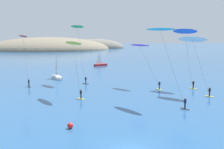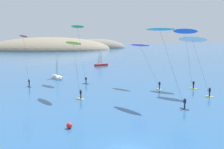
# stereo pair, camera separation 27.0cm
# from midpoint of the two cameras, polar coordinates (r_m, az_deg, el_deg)

# --- Properties ---
(headland_island) EXTENTS (101.84, 55.29, 17.84)m
(headland_island) POSITION_cam_midpoint_polar(r_m,az_deg,el_deg) (206.03, -10.93, 5.00)
(headland_island) COLOR #7A705B
(headland_island) RESTS_ON ground
(sailboat_near) EXTENTS (2.71, 5.93, 5.70)m
(sailboat_near) POSITION_cam_midpoint_polar(r_m,az_deg,el_deg) (69.99, -10.86, -0.37)
(sailboat_near) COLOR white
(sailboat_near) RESTS_ON ground
(sailboat_far) EXTENTS (5.72, 3.56, 5.70)m
(sailboat_far) POSITION_cam_midpoint_polar(r_m,az_deg,el_deg) (97.62, -2.00, 2.16)
(sailboat_far) COLOR #B22323
(sailboat_far) RESTS_ON ground
(kitesurfer_green) EXTENTS (4.05, 5.80, 12.93)m
(kitesurfer_green) POSITION_cam_midpoint_polar(r_m,az_deg,el_deg) (63.65, -6.79, 8.72)
(kitesurfer_green) COLOR #2D2D33
(kitesurfer_green) RESTS_ON ground
(kitesurfer_red) EXTENTS (3.04, 6.20, 10.78)m
(kitesurfer_red) POSITION_cam_midpoint_polar(r_m,az_deg,el_deg) (62.55, -17.36, 6.56)
(kitesurfer_red) COLOR #2D2D33
(kitesurfer_red) RESTS_ON ground
(kitesurfer_blue) EXTENTS (4.55, 4.69, 12.04)m
(kitesurfer_blue) POSITION_cam_midpoint_polar(r_m,az_deg,el_deg) (58.57, 14.88, 7.73)
(kitesurfer_blue) COLOR yellow
(kitesurfer_blue) RESTS_ON ground
(kitesurfer_purple) EXTENTS (5.33, 7.13, 8.91)m
(kitesurfer_purple) POSITION_cam_midpoint_polar(r_m,az_deg,el_deg) (58.24, 6.18, 5.14)
(kitesurfer_purple) COLOR yellow
(kitesurfer_purple) RESTS_ON ground
(kitesurfer_white) EXTENTS (5.03, 6.19, 10.55)m
(kitesurfer_white) POSITION_cam_midpoint_polar(r_m,az_deg,el_deg) (52.52, 16.40, 6.18)
(kitesurfer_white) COLOR yellow
(kitesurfer_white) RESTS_ON ground
(kitesurfer_yellow) EXTENTS (3.32, 5.90, 9.74)m
(kitesurfer_yellow) POSITION_cam_midpoint_polar(r_m,az_deg,el_deg) (48.76, -7.63, 5.44)
(kitesurfer_yellow) COLOR yellow
(kitesurfer_yellow) RESTS_ON ground
(kitesurfer_cyan) EXTENTS (4.75, 8.41, 11.90)m
(kitesurfer_cyan) POSITION_cam_midpoint_polar(r_m,az_deg,el_deg) (44.43, 10.24, 7.87)
(kitesurfer_cyan) COLOR #2D2D33
(kitesurfer_cyan) RESTS_ON ground
(marker_buoy) EXTENTS (0.70, 0.70, 0.70)m
(marker_buoy) POSITION_cam_midpoint_polar(r_m,az_deg,el_deg) (33.45, -8.44, -10.22)
(marker_buoy) COLOR red
(marker_buoy) RESTS_ON ground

